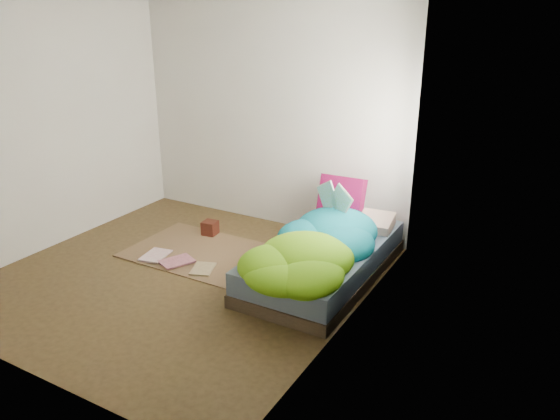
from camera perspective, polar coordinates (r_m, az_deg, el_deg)
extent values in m
cube|color=#3E2D18|center=(5.57, -10.24, -6.87)|extent=(3.50, 3.50, 0.00)
cube|color=silver|center=(6.50, -1.04, 9.59)|extent=(3.50, 0.04, 2.60)
cube|color=silver|center=(6.38, -23.34, 7.71)|extent=(0.04, 3.50, 2.60)
cube|color=silver|center=(4.22, 7.32, 3.34)|extent=(0.04, 3.50, 2.60)
cube|color=white|center=(5.01, 11.24, 7.06)|extent=(0.01, 1.00, 1.20)
cube|color=#32291B|center=(5.49, 4.55, -6.31)|extent=(1.00, 2.00, 0.12)
cube|color=slate|center=(5.42, 4.60, -4.70)|extent=(0.98, 1.96, 0.22)
cube|color=brown|center=(6.04, -8.03, -4.44)|extent=(1.60, 1.10, 0.01)
cube|color=silver|center=(5.82, 8.94, -1.19)|extent=(0.59, 0.40, 0.13)
cube|color=#50052C|center=(5.93, 6.41, 1.17)|extent=(0.49, 0.17, 0.49)
cube|color=#350D0C|center=(6.46, -7.32, -1.85)|extent=(0.18, 0.18, 0.16)
imported|color=white|center=(6.08, -13.83, -4.49)|extent=(0.30, 0.37, 0.02)
imported|color=pink|center=(5.93, -11.25, -4.90)|extent=(0.36, 0.41, 0.03)
imported|color=tan|center=(5.67, -9.10, -6.04)|extent=(0.30, 0.35, 0.02)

